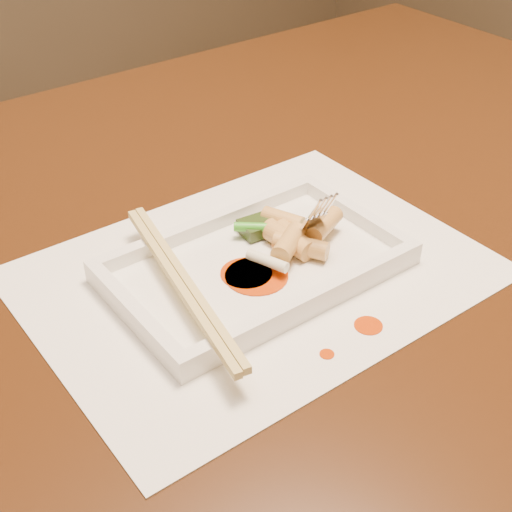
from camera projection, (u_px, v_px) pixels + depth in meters
table at (229, 316)px, 0.76m from camera, size 1.40×0.90×0.75m
placemat at (256, 273)px, 0.65m from camera, size 0.40×0.30×0.00m
sauce_splatter_a at (368, 326)px, 0.59m from camera, size 0.02×0.02×0.00m
sauce_splatter_b at (327, 354)px, 0.56m from camera, size 0.01×0.01×0.00m
plate_base at (256, 269)px, 0.65m from camera, size 0.26×0.16×0.01m
plate_rim_far at (210, 223)px, 0.69m from camera, size 0.26×0.01×0.01m
plate_rim_near at (309, 300)px, 0.59m from camera, size 0.26×0.01×0.01m
plate_rim_left at (134, 312)px, 0.58m from camera, size 0.01×0.14×0.01m
plate_rim_right at (357, 214)px, 0.70m from camera, size 0.01×0.14×0.01m
veg_piece at (260, 226)px, 0.68m from camera, size 0.04×0.03×0.01m
scallion_white at (267, 261)px, 0.63m from camera, size 0.02×0.04×0.01m
scallion_green at (279, 228)px, 0.67m from camera, size 0.07×0.06×0.01m
chopstick_a at (177, 283)px, 0.59m from camera, size 0.05×0.24×0.01m
chopstick_b at (186, 280)px, 0.60m from camera, size 0.05×0.24×0.01m
fork at (306, 163)px, 0.65m from camera, size 0.09×0.10×0.14m
sauce_blob_0 at (257, 276)px, 0.63m from camera, size 0.06×0.06×0.00m
sauce_blob_1 at (246, 273)px, 0.63m from camera, size 0.05×0.05×0.00m
rice_cake_0 at (294, 238)px, 0.66m from camera, size 0.02×0.05×0.02m
rice_cake_1 at (282, 236)px, 0.66m from camera, size 0.02×0.04×0.02m
rice_cake_2 at (289, 243)px, 0.64m from camera, size 0.05×0.04×0.02m
rice_cake_3 at (289, 241)px, 0.66m from camera, size 0.03×0.05×0.02m
rice_cake_4 at (301, 246)px, 0.65m from camera, size 0.04×0.05×0.02m
rice_cake_5 at (325, 224)px, 0.67m from camera, size 0.05×0.03×0.02m
rice_cake_6 at (283, 220)px, 0.69m from camera, size 0.03×0.04×0.02m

